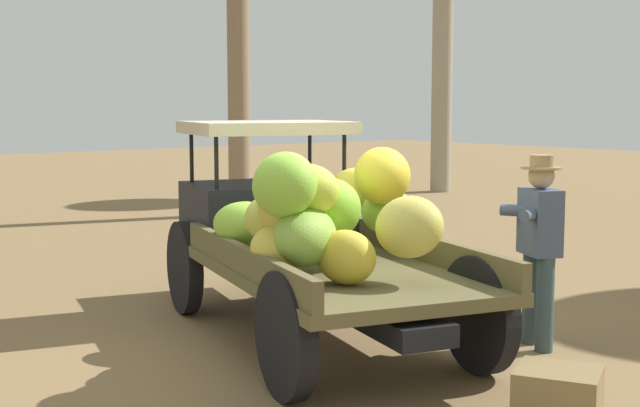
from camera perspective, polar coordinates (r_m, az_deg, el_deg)
The scene contains 4 objects.
ground_plane at distance 7.56m, azimuth 0.14°, elevation -9.45°, with size 60.00×60.00×0.00m, color olive.
truck at distance 7.85m, azimuth -1.44°, elevation -1.49°, with size 4.66×2.72×1.90m.
farmer at distance 7.65m, azimuth 13.99°, elevation -2.25°, with size 0.57×0.54×1.65m.
wooden_crate at distance 6.06m, azimuth 15.16°, elevation -11.98°, with size 0.53×0.47×0.37m, color olive.
Camera 1 is at (-5.63, 4.59, 2.09)m, focal length 49.39 mm.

